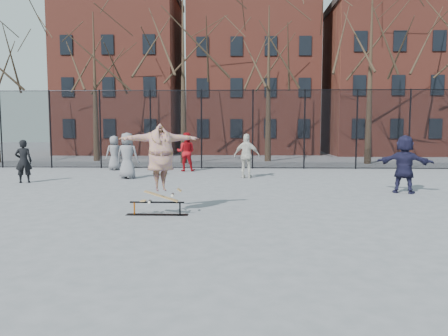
{
  "coord_description": "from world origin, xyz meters",
  "views": [
    {
      "loc": [
        0.63,
        -9.15,
        2.13
      ],
      "look_at": [
        0.2,
        1.5,
        1.12
      ],
      "focal_mm": 35.0,
      "sensor_mm": 36.0,
      "label": 1
    }
  ],
  "objects_px": {
    "bystander_red": "(186,152)",
    "bystander_navy": "(404,164)",
    "skater": "(161,164)",
    "bystander_white": "(247,156)",
    "bystander_extra": "(114,153)",
    "bystander_grey": "(127,156)",
    "bystander_black": "(24,161)",
    "skate_rail": "(157,210)",
    "skateboard": "(161,199)"
  },
  "relations": [
    {
      "from": "bystander_red",
      "to": "bystander_navy",
      "type": "height_order",
      "value": "bystander_navy"
    },
    {
      "from": "skater",
      "to": "bystander_navy",
      "type": "relative_size",
      "value": 1.06
    },
    {
      "from": "bystander_white",
      "to": "bystander_extra",
      "type": "height_order",
      "value": "bystander_white"
    },
    {
      "from": "bystander_grey",
      "to": "bystander_black",
      "type": "distance_m",
      "value": 3.9
    },
    {
      "from": "bystander_black",
      "to": "bystander_navy",
      "type": "distance_m",
      "value": 13.65
    },
    {
      "from": "bystander_grey",
      "to": "bystander_navy",
      "type": "height_order",
      "value": "bystander_grey"
    },
    {
      "from": "skate_rail",
      "to": "skateboard",
      "type": "bearing_deg",
      "value": 0.0
    },
    {
      "from": "skate_rail",
      "to": "bystander_navy",
      "type": "distance_m",
      "value": 8.24
    },
    {
      "from": "skateboard",
      "to": "bystander_white",
      "type": "xyz_separation_m",
      "value": [
        2.16,
        7.71,
        0.54
      ]
    },
    {
      "from": "bystander_red",
      "to": "bystander_navy",
      "type": "xyz_separation_m",
      "value": [
        7.89,
        -6.64,
        0.01
      ]
    },
    {
      "from": "bystander_extra",
      "to": "bystander_white",
      "type": "bearing_deg",
      "value": 119.83
    },
    {
      "from": "bystander_grey",
      "to": "bystander_white",
      "type": "height_order",
      "value": "bystander_grey"
    },
    {
      "from": "skate_rail",
      "to": "skateboard",
      "type": "height_order",
      "value": "skateboard"
    },
    {
      "from": "bystander_grey",
      "to": "bystander_extra",
      "type": "distance_m",
      "value": 3.82
    },
    {
      "from": "bystander_extra",
      "to": "bystander_navy",
      "type": "bearing_deg",
      "value": 114.05
    },
    {
      "from": "skateboard",
      "to": "bystander_red",
      "type": "height_order",
      "value": "bystander_red"
    },
    {
      "from": "bystander_grey",
      "to": "bystander_navy",
      "type": "bearing_deg",
      "value": 169.38
    },
    {
      "from": "bystander_navy",
      "to": "bystander_extra",
      "type": "distance_m",
      "value": 13.44
    },
    {
      "from": "skate_rail",
      "to": "bystander_extra",
      "type": "xyz_separation_m",
      "value": [
        -4.2,
        10.81,
        0.72
      ]
    },
    {
      "from": "skate_rail",
      "to": "bystander_navy",
      "type": "height_order",
      "value": "bystander_navy"
    },
    {
      "from": "skate_rail",
      "to": "bystander_black",
      "type": "bearing_deg",
      "value": 136.84
    },
    {
      "from": "skateboard",
      "to": "bystander_grey",
      "type": "xyz_separation_m",
      "value": [
        -2.74,
        7.33,
        0.56
      ]
    },
    {
      "from": "bystander_red",
      "to": "bystander_extra",
      "type": "height_order",
      "value": "bystander_red"
    },
    {
      "from": "skater",
      "to": "bystander_grey",
      "type": "height_order",
      "value": "skater"
    },
    {
      "from": "skate_rail",
      "to": "bystander_extra",
      "type": "height_order",
      "value": "bystander_extra"
    },
    {
      "from": "skate_rail",
      "to": "bystander_black",
      "type": "relative_size",
      "value": 0.91
    },
    {
      "from": "skateboard",
      "to": "bystander_extra",
      "type": "height_order",
      "value": "bystander_extra"
    },
    {
      "from": "skater",
      "to": "bystander_red",
      "type": "relative_size",
      "value": 1.07
    },
    {
      "from": "bystander_grey",
      "to": "bystander_extra",
      "type": "xyz_separation_m",
      "value": [
        -1.57,
        3.48,
        -0.1
      ]
    },
    {
      "from": "skate_rail",
      "to": "bystander_white",
      "type": "height_order",
      "value": "bystander_white"
    },
    {
      "from": "skater",
      "to": "skate_rail",
      "type": "bearing_deg",
      "value": 155.76
    },
    {
      "from": "bystander_grey",
      "to": "bystander_white",
      "type": "distance_m",
      "value": 4.91
    },
    {
      "from": "bystander_white",
      "to": "bystander_extra",
      "type": "relative_size",
      "value": 1.09
    },
    {
      "from": "skate_rail",
      "to": "bystander_extra",
      "type": "bearing_deg",
      "value": 111.26
    },
    {
      "from": "skate_rail",
      "to": "bystander_white",
      "type": "relative_size",
      "value": 0.81
    },
    {
      "from": "skateboard",
      "to": "bystander_black",
      "type": "xyz_separation_m",
      "value": [
        -6.34,
        5.84,
        0.44
      ]
    },
    {
      "from": "bystander_red",
      "to": "bystander_navy",
      "type": "bearing_deg",
      "value": 142.16
    },
    {
      "from": "bystander_grey",
      "to": "bystander_navy",
      "type": "relative_size",
      "value": 1.01
    },
    {
      "from": "bystander_grey",
      "to": "bystander_extra",
      "type": "bearing_deg",
      "value": -56.73
    },
    {
      "from": "skater",
      "to": "bystander_black",
      "type": "relative_size",
      "value": 1.21
    },
    {
      "from": "bystander_white",
      "to": "skateboard",
      "type": "bearing_deg",
      "value": 84.54
    },
    {
      "from": "bystander_black",
      "to": "bystander_red",
      "type": "distance_m",
      "value": 7.26
    },
    {
      "from": "skateboard",
      "to": "bystander_extra",
      "type": "relative_size",
      "value": 0.53
    },
    {
      "from": "bystander_navy",
      "to": "bystander_white",
      "type": "bearing_deg",
      "value": -14.49
    },
    {
      "from": "skater",
      "to": "bystander_grey",
      "type": "distance_m",
      "value": 7.83
    },
    {
      "from": "bystander_red",
      "to": "bystander_white",
      "type": "xyz_separation_m",
      "value": [
        2.88,
        -2.74,
        -0.0
      ]
    },
    {
      "from": "skater",
      "to": "bystander_black",
      "type": "distance_m",
      "value": 8.63
    },
    {
      "from": "skater",
      "to": "bystander_extra",
      "type": "height_order",
      "value": "skater"
    },
    {
      "from": "skate_rail",
      "to": "bystander_navy",
      "type": "relative_size",
      "value": 0.8
    },
    {
      "from": "skater",
      "to": "bystander_grey",
      "type": "bearing_deg",
      "value": 86.25
    }
  ]
}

